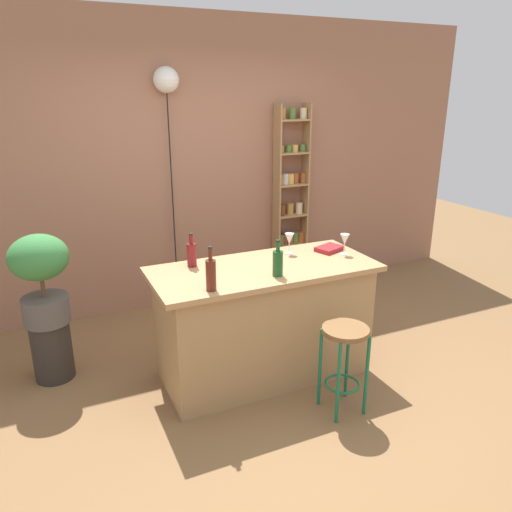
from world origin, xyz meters
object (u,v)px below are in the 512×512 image
bottle_spirits_clear (192,254)px  wine_glass_center (289,239)px  pendant_globe_light (166,83)px  wine_glass_left (345,240)px  cookbook (329,249)px  spice_shelf (291,199)px  bottle_vinegar (278,262)px  bottle_wine_red (211,274)px  plant_stool (52,350)px  bar_stool (344,350)px  potted_plant (41,273)px

bottle_spirits_clear → wine_glass_center: 0.79m
bottle_spirits_clear → pendant_globe_light: 1.79m
pendant_globe_light → wine_glass_left: bearing=-58.7°
bottle_spirits_clear → cookbook: 1.12m
spice_shelf → bottle_vinegar: 1.99m
bottle_wine_red → cookbook: (1.14, 0.38, -0.09)m
bottle_wine_red → bottle_spirits_clear: 0.49m
plant_stool → wine_glass_center: size_ratio=2.86×
spice_shelf → pendant_globe_light: (-1.28, 0.04, 1.17)m
bottle_vinegar → bottle_wine_red: bearing=-173.7°
bar_stool → bottle_vinegar: (-0.28, 0.44, 0.52)m
bottle_wine_red → plant_stool: bearing=138.6°
potted_plant → bottle_wine_red: (0.99, -0.87, 0.14)m
spice_shelf → bottle_spirits_clear: 1.97m
cookbook → pendant_globe_light: bearing=101.9°
spice_shelf → bottle_vinegar: (-1.03, -1.70, -0.01)m
bar_stool → spice_shelf: 2.34m
spice_shelf → bottle_spirits_clear: spice_shelf is taller
potted_plant → cookbook: (2.13, -0.49, 0.05)m
bottle_spirits_clear → wine_glass_center: size_ratio=1.53×
cookbook → plant_stool: bearing=147.1°
spice_shelf → bottle_wine_red: spice_shelf is taller
bottle_spirits_clear → wine_glass_left: bottle_spirits_clear is taller
spice_shelf → plant_stool: 2.78m
wine_glass_center → cookbook: (0.33, -0.07, -0.10)m
spice_shelf → bottle_vinegar: bearing=-121.1°
potted_plant → bottle_spirits_clear: potted_plant is taller
bar_stool → bottle_vinegar: bottle_vinegar is taller
plant_stool → cookbook: (2.13, -0.49, 0.67)m
plant_stool → bottle_vinegar: 1.86m
plant_stool → pendant_globe_light: pendant_globe_light is taller
spice_shelf → potted_plant: (-2.52, -0.89, -0.14)m
bar_stool → cookbook: 0.95m
bottle_wine_red → potted_plant: bearing=138.6°
wine_glass_center → pendant_globe_light: 1.87m
plant_stool → bottle_wine_red: bearing=-41.4°
bottle_spirits_clear → cookbook: bottle_spirits_clear is taller
plant_stool → cookbook: cookbook is taller
plant_stool → cookbook: bearing=-13.0°
bottle_vinegar → cookbook: bearing=27.2°
bar_stool → wine_glass_center: (0.02, 0.84, 0.54)m
bottle_wine_red → wine_glass_center: bearing=29.3°
wine_glass_left → potted_plant: bearing=164.3°
spice_shelf → cookbook: bearing=-106.0°
potted_plant → wine_glass_center: size_ratio=4.13×
bottle_wine_red → bottle_spirits_clear: bearing=86.9°
bar_stool → spice_shelf: (0.74, 2.15, 0.54)m
plant_stool → potted_plant: 0.62m
bottle_spirits_clear → bottle_vinegar: (0.48, -0.43, 0.00)m
plant_stool → cookbook: 2.29m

